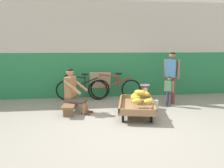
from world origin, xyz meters
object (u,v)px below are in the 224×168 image
customer_child (169,88)px  weighing_scale (145,89)px  low_bench (71,104)px  plastic_crate (144,99)px  vendor_seated (74,91)px  bicycle_near_left (82,89)px  sign_board (100,84)px  shopping_bag (155,104)px  bicycle_far_left (115,88)px  banana_cart (136,106)px  customer_adult (172,72)px

customer_child → weighing_scale: bearing=154.2°
low_bench → plastic_crate: size_ratio=3.13×
vendor_seated → bicycle_near_left: vendor_seated is taller
sign_board → customer_child: 2.32m
sign_board → weighing_scale: bearing=-41.0°
customer_child → shopping_bag: 0.65m
plastic_crate → sign_board: bearing=139.1°
sign_board → customer_child: sign_board is taller
plastic_crate → bicycle_far_left: size_ratio=0.22×
vendor_seated → bicycle_near_left: bearing=81.9°
low_bench → plastic_crate: bearing=13.5°
bicycle_near_left → weighing_scale: bearing=-21.6°
customer_child → low_bench: bearing=-175.7°
low_bench → customer_child: (2.73, 0.21, 0.33)m
low_bench → sign_board: sign_board is taller
banana_cart → low_bench: (-1.63, 0.47, -0.04)m
customer_child → bicycle_near_left: bearing=157.3°
weighing_scale → customer_child: (0.62, -0.30, 0.07)m
weighing_scale → shopping_bag: size_ratio=1.25×
customer_child → plastic_crate: bearing=154.1°
low_bench → vendor_seated: size_ratio=0.99×
vendor_seated → customer_adult: 2.92m
plastic_crate → customer_child: customer_child is taller
plastic_crate → customer_adult: (0.81, 0.02, 0.80)m
vendor_seated → sign_board: vendor_seated is taller
shopping_bag → weighing_scale: bearing=106.6°
customer_adult → banana_cart: bearing=-142.4°
low_bench → bicycle_near_left: size_ratio=0.68×
bicycle_far_left → shopping_bag: 1.58m
vendor_seated → shopping_bag: vendor_seated is taller
bicycle_near_left → bicycle_far_left: 1.09m
low_bench → vendor_seated: (0.08, -0.04, 0.37)m
banana_cart → bicycle_far_left: (-0.28, 1.75, 0.11)m
bicycle_near_left → sign_board: 0.70m
bicycle_far_left → customer_adult: (1.57, -0.76, 0.60)m
low_bench → customer_child: 2.76m
banana_cart → shopping_bag: bearing=37.5°
customer_adult → customer_child: bearing=-120.9°
low_bench → vendor_seated: 0.38m
vendor_seated → customer_child: bearing=5.2°
bicycle_near_left → customer_child: 2.68m
vendor_seated → bicycle_near_left: (0.18, 1.27, -0.21)m
low_bench → sign_board: bearing=61.2°
bicycle_far_left → customer_adult: size_ratio=1.08×
banana_cart → customer_adult: bearing=37.6°
vendor_seated → weighing_scale: size_ratio=3.80×
banana_cart → weighing_scale: weighing_scale is taller
customer_adult → sign_board: bearing=152.7°
plastic_crate → bicycle_near_left: bicycle_near_left is taller
bicycle_far_left → sign_board: (-0.48, 0.30, 0.08)m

